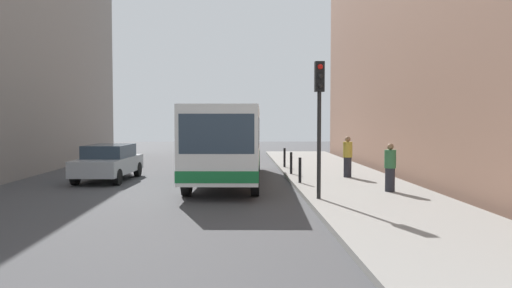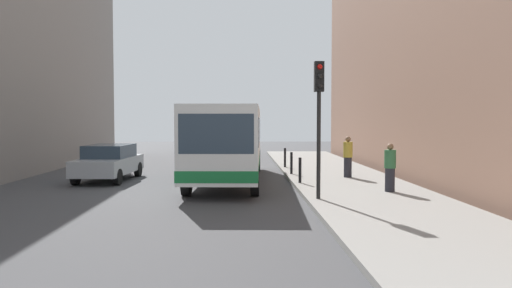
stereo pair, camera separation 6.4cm
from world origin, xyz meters
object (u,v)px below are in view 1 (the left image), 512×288
object	(u,v)px
pedestrian_near_signal	(390,168)
traffic_light	(319,103)
bollard_far	(285,158)
bus	(228,139)
bollard_mid	(291,163)
car_beside_bus	(109,162)
bollard_near	(300,170)
pedestrian_mid_sidewalk	(348,157)

from	to	relation	value
pedestrian_near_signal	traffic_light	bearing A→B (deg)	-120.78
traffic_light	bollard_far	bearing A→B (deg)	90.56
bus	bollard_mid	bearing A→B (deg)	-151.28
bus	car_beside_bus	size ratio (longest dim) A/B	2.47
car_beside_bus	bollard_near	bearing A→B (deg)	167.24
pedestrian_near_signal	pedestrian_mid_sidewalk	world-z (taller)	pedestrian_mid_sidewalk
bus	car_beside_bus	distance (m)	5.06
traffic_light	bollard_far	distance (m)	10.42
traffic_light	bollard_mid	world-z (taller)	traffic_light
traffic_light	bollard_far	size ratio (longest dim) A/B	4.32
pedestrian_mid_sidewalk	bollard_near	bearing A→B (deg)	-112.71
bollard_far	bus	bearing A→B (deg)	-121.15
pedestrian_mid_sidewalk	traffic_light	bearing A→B (deg)	-82.41
traffic_light	pedestrian_mid_sidewalk	size ratio (longest dim) A/B	2.44
traffic_light	pedestrian_mid_sidewalk	distance (m)	6.33
traffic_light	pedestrian_near_signal	size ratio (longest dim) A/B	2.58
bollard_mid	pedestrian_near_signal	xyz separation A→B (m)	(2.69, -5.56, 0.31)
bus	bollard_near	size ratio (longest dim) A/B	11.71
bus	pedestrian_near_signal	world-z (taller)	bus
traffic_light	pedestrian_near_signal	distance (m)	3.61
bollard_near	pedestrian_mid_sidewalk	distance (m)	2.85
pedestrian_near_signal	bus	bearing A→B (deg)	172.18
bus	traffic_light	xyz separation A→B (m)	(2.81, -5.66, 1.28)
bus	traffic_light	bearing A→B (deg)	119.00
bollard_near	bollard_far	xyz separation A→B (m)	(0.00, 6.31, 0.00)
bollard_far	pedestrian_mid_sidewalk	world-z (taller)	pedestrian_mid_sidewalk
bollard_far	pedestrian_mid_sidewalk	bearing A→B (deg)	-64.18
pedestrian_near_signal	pedestrian_mid_sidewalk	size ratio (longest dim) A/B	0.94
bus	pedestrian_near_signal	xyz separation A→B (m)	(5.40, -4.23, -0.79)
traffic_light	bollard_far	world-z (taller)	traffic_light
bollard_far	bollard_near	bearing A→B (deg)	-90.00
car_beside_bus	pedestrian_near_signal	world-z (taller)	pedestrian_near_signal
car_beside_bus	bollard_near	distance (m)	7.99
traffic_light	pedestrian_near_signal	world-z (taller)	traffic_light
car_beside_bus	traffic_light	distance (m)	10.11
traffic_light	bollard_mid	bearing A→B (deg)	90.82
car_beside_bus	bollard_near	size ratio (longest dim) A/B	4.74
bollard_near	pedestrian_near_signal	world-z (taller)	pedestrian_near_signal
traffic_light	bollard_far	xyz separation A→B (m)	(-0.10, 10.15, -2.38)
bus	car_beside_bus	bearing A→B (deg)	-2.25
bollard_mid	pedestrian_mid_sidewalk	bearing A→B (deg)	-31.94
car_beside_bus	bollard_mid	bearing A→B (deg)	-169.67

